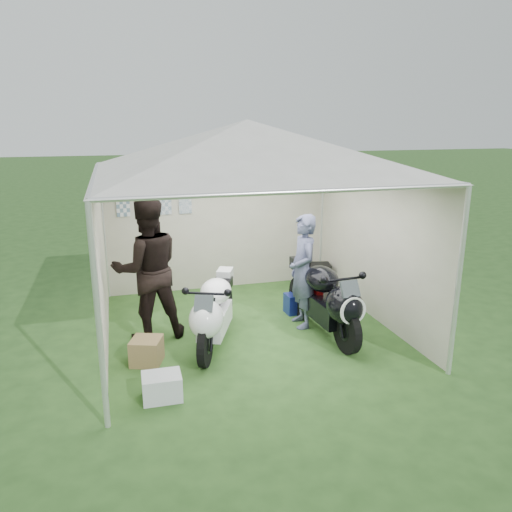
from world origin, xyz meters
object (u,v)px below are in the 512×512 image
object	(u,v)px
equipment_box	(317,276)
crate_1	(147,351)
person_dark_jacket	(148,269)
person_blue_jacket	(303,271)
crate_0	(162,387)
canopy_tent	(247,152)
motorcycle_white	(214,310)
paddock_stand	(298,303)
motorcycle_black	(326,298)

from	to	relation	value
equipment_box	crate_1	world-z (taller)	equipment_box
person_dark_jacket	person_blue_jacket	world-z (taller)	person_dark_jacket
equipment_box	crate_0	bearing A→B (deg)	-135.63
canopy_tent	motorcycle_white	distance (m)	2.19
paddock_stand	crate_1	size ratio (longest dim) A/B	1.15
motorcycle_black	paddock_stand	distance (m)	1.01
person_dark_jacket	person_blue_jacket	size ratio (longest dim) A/B	1.19
canopy_tent	crate_1	size ratio (longest dim) A/B	15.43
motorcycle_white	crate_1	size ratio (longest dim) A/B	4.92
person_blue_jacket	crate_0	size ratio (longest dim) A/B	3.96
paddock_stand	equipment_box	world-z (taller)	equipment_box
motorcycle_white	equipment_box	world-z (taller)	motorcycle_white
paddock_stand	crate_1	distance (m)	2.70
equipment_box	person_dark_jacket	bearing A→B (deg)	-156.61
motorcycle_white	motorcycle_black	world-z (taller)	motorcycle_black
canopy_tent	person_dark_jacket	xyz separation A→B (m)	(-1.41, 0.06, -1.57)
crate_1	equipment_box	bearing A→B (deg)	33.68
person_dark_jacket	crate_1	size ratio (longest dim) A/B	5.49
crate_0	person_dark_jacket	bearing A→B (deg)	89.70
person_dark_jacket	crate_1	bearing A→B (deg)	74.84
equipment_box	crate_0	xyz separation A→B (m)	(-3.12, -3.05, -0.09)
canopy_tent	paddock_stand	world-z (taller)	canopy_tent
person_blue_jacket	equipment_box	bearing A→B (deg)	151.86
canopy_tent	paddock_stand	size ratio (longest dim) A/B	13.44
motorcycle_white	person_dark_jacket	xyz separation A→B (m)	(-0.81, 0.56, 0.48)
canopy_tent	paddock_stand	xyz separation A→B (m)	(0.94, 0.36, -2.42)
motorcycle_white	person_blue_jacket	size ratio (longest dim) A/B	1.07
paddock_stand	equipment_box	distance (m)	1.29
person_dark_jacket	crate_0	size ratio (longest dim) A/B	4.70
canopy_tent	person_dark_jacket	size ratio (longest dim) A/B	2.81
person_dark_jacket	equipment_box	bearing A→B (deg)	-163.75
crate_0	equipment_box	bearing A→B (deg)	44.37
person_blue_jacket	canopy_tent	bearing A→B (deg)	-97.38
person_blue_jacket	crate_0	bearing A→B (deg)	-53.83
paddock_stand	motorcycle_black	bearing A→B (deg)	-85.92
motorcycle_black	canopy_tent	bearing A→B (deg)	146.72
motorcycle_black	equipment_box	xyz separation A→B (m)	(0.69, 1.97, -0.33)
canopy_tent	person_blue_jacket	bearing A→B (deg)	-9.34
canopy_tent	crate_1	world-z (taller)	canopy_tent
motorcycle_black	crate_0	distance (m)	2.69
equipment_box	motorcycle_black	bearing A→B (deg)	-109.39
equipment_box	crate_1	size ratio (longest dim) A/B	1.25
motorcycle_black	paddock_stand	size ratio (longest dim) A/B	4.86
person_blue_jacket	crate_0	distance (m)	2.78
motorcycle_white	crate_1	world-z (taller)	motorcycle_white
canopy_tent	crate_0	size ratio (longest dim) A/B	13.23
canopy_tent	person_blue_jacket	distance (m)	1.91
paddock_stand	crate_0	bearing A→B (deg)	-139.54
paddock_stand	motorcycle_white	bearing A→B (deg)	-150.65
motorcycle_black	person_dark_jacket	world-z (taller)	person_dark_jacket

